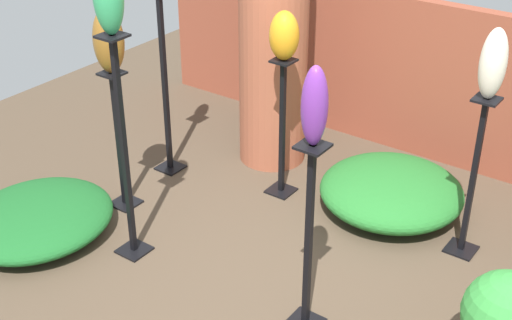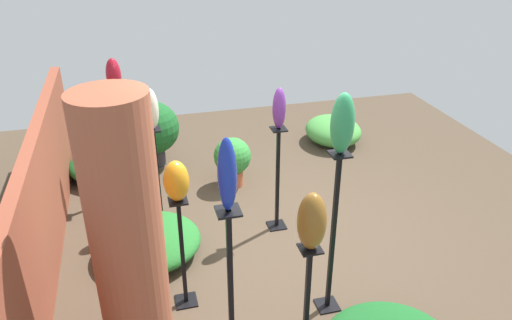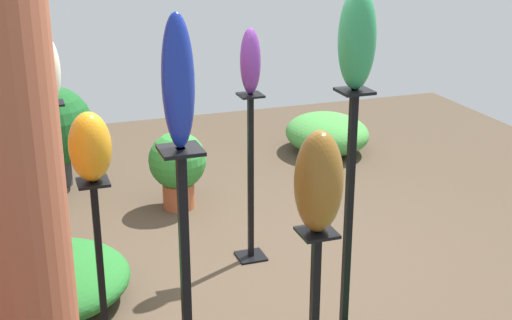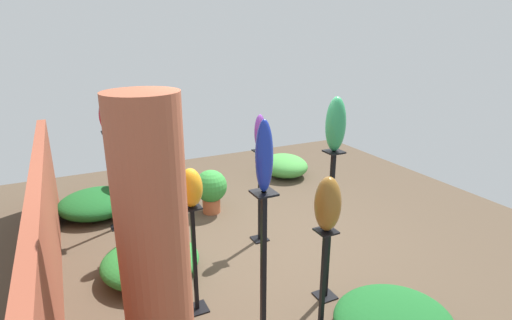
# 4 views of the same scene
# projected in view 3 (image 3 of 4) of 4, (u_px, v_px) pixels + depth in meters

# --- Properties ---
(ground_plane) EXTENTS (8.00, 8.00, 0.00)m
(ground_plane) POSITION_uv_depth(u_px,v_px,m) (253.00, 273.00, 4.98)
(ground_plane) COLOR #4C3D2D
(brick_pillar) EXTENTS (0.55, 0.55, 2.23)m
(brick_pillar) POSITION_uv_depth(u_px,v_px,m) (5.00, 223.00, 3.13)
(brick_pillar) COLOR #9E5138
(brick_pillar) RESTS_ON ground
(pedestal_ivory) EXTENTS (0.20, 0.20, 1.16)m
(pedestal_ivory) POSITION_uv_depth(u_px,v_px,m) (60.00, 188.00, 5.07)
(pedestal_ivory) COLOR black
(pedestal_ivory) RESTS_ON ground
(pedestal_violet) EXTENTS (0.20, 0.20, 1.23)m
(pedestal_violet) POSITION_uv_depth(u_px,v_px,m) (251.00, 186.00, 5.02)
(pedestal_violet) COLOR black
(pedestal_violet) RESTS_ON ground
(pedestal_amber) EXTENTS (0.20, 0.20, 1.11)m
(pedestal_amber) POSITION_uv_depth(u_px,v_px,m) (102.00, 286.00, 3.81)
(pedestal_amber) COLOR black
(pedestal_amber) RESTS_ON ground
(pedestal_jade) EXTENTS (0.20, 0.20, 1.57)m
(pedestal_jade) POSITION_uv_depth(u_px,v_px,m) (347.00, 244.00, 3.78)
(pedestal_jade) COLOR black
(pedestal_jade) RESTS_ON ground
(pedestal_ruby) EXTENTS (0.20, 0.20, 1.38)m
(pedestal_ruby) POSITION_uv_depth(u_px,v_px,m) (4.00, 150.00, 5.53)
(pedestal_ruby) COLOR black
(pedestal_ruby) RESTS_ON ground
(art_vase_ivory) EXTENTS (0.17, 0.16, 0.46)m
(art_vase_ivory) POSITION_uv_depth(u_px,v_px,m) (48.00, 70.00, 4.78)
(art_vase_ivory) COLOR beige
(art_vase_ivory) RESTS_ON pedestal_ivory
(art_vase_bronze) EXTENTS (0.22, 0.21, 0.46)m
(art_vase_bronze) POSITION_uv_depth(u_px,v_px,m) (319.00, 182.00, 3.03)
(art_vase_bronze) COLOR brown
(art_vase_bronze) RESTS_ON pedestal_bronze
(art_vase_cobalt) EXTENTS (0.12, 0.12, 0.51)m
(art_vase_cobalt) POSITION_uv_depth(u_px,v_px,m) (178.00, 82.00, 2.59)
(art_vase_cobalt) COLOR #192D9E
(art_vase_cobalt) RESTS_ON pedestal_cobalt
(art_vase_violet) EXTENTS (0.14, 0.14, 0.45)m
(art_vase_violet) POSITION_uv_depth(u_px,v_px,m) (250.00, 61.00, 4.72)
(art_vase_violet) COLOR #6B2D8C
(art_vase_violet) RESTS_ON pedestal_violet
(art_vase_amber) EXTENTS (0.22, 0.21, 0.36)m
(art_vase_amber) POSITION_uv_depth(u_px,v_px,m) (90.00, 147.00, 3.54)
(art_vase_amber) COLOR orange
(art_vase_amber) RESTS_ON pedestal_amber
(art_vase_jade) EXTENTS (0.18, 0.19, 0.50)m
(art_vase_jade) POSITION_uv_depth(u_px,v_px,m) (357.00, 39.00, 3.41)
(art_vase_jade) COLOR #2D9356
(art_vase_jade) RESTS_ON pedestal_jade
(potted_plant_front_left) EXTENTS (0.73, 0.73, 0.93)m
(potted_plant_front_left) POSITION_uv_depth(u_px,v_px,m) (52.00, 129.00, 6.37)
(potted_plant_front_left) COLOR #2D2D33
(potted_plant_front_left) RESTS_ON ground
(potted_plant_mid_left) EXTENTS (0.48, 0.48, 0.66)m
(potted_plant_mid_left) POSITION_uv_depth(u_px,v_px,m) (178.00, 165.00, 5.95)
(potted_plant_mid_left) COLOR #B25B38
(potted_plant_mid_left) RESTS_ON ground
(foliage_bed_center) EXTENTS (0.96, 0.84, 0.39)m
(foliage_bed_center) POSITION_uv_depth(u_px,v_px,m) (327.00, 133.00, 7.38)
(foliage_bed_center) COLOR #479942
(foliage_bed_center) RESTS_ON ground
(foliage_bed_rear) EXTENTS (1.07, 1.08, 0.32)m
(foliage_bed_rear) POSITION_uv_depth(u_px,v_px,m) (45.00, 280.00, 4.56)
(foliage_bed_rear) COLOR #236B28
(foliage_bed_rear) RESTS_ON ground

